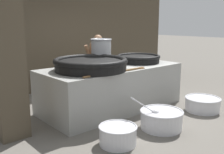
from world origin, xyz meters
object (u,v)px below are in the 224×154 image
at_px(giant_wok_near, 91,64).
at_px(prep_bowl_vegetables, 161,118).
at_px(giant_wok_far, 138,58).
at_px(prep_bowl_extra, 118,134).
at_px(cook, 98,63).
at_px(prep_bowl_meat, 203,103).
at_px(stock_pot, 101,51).

distance_m(giant_wok_near, prep_bowl_vegetables, 1.81).
bearing_deg(giant_wok_far, prep_bowl_extra, -143.76).
xyz_separation_m(prep_bowl_vegetables, prep_bowl_extra, (-1.06, 0.05, -0.02)).
bearing_deg(cook, giant_wok_far, 107.61).
height_order(prep_bowl_vegetables, prep_bowl_meat, prep_bowl_vegetables).
height_order(cook, prep_bowl_meat, cook).
relative_size(stock_pot, prep_bowl_meat, 0.76).
bearing_deg(prep_bowl_meat, prep_bowl_extra, 179.69).
distance_m(prep_bowl_vegetables, prep_bowl_meat, 1.52).
bearing_deg(prep_bowl_extra, giant_wok_near, 69.93).
xyz_separation_m(giant_wok_near, cook, (1.10, 1.16, -0.23)).
bearing_deg(prep_bowl_extra, giant_wok_far, 36.24).
xyz_separation_m(giant_wok_near, stock_pot, (0.72, 0.55, 0.17)).
height_order(giant_wok_near, prep_bowl_vegetables, giant_wok_near).
height_order(cook, prep_bowl_vegetables, cook).
relative_size(giant_wok_far, stock_pot, 1.80).
xyz_separation_m(prep_bowl_meat, prep_bowl_extra, (-2.58, 0.01, 0.01)).
xyz_separation_m(cook, prep_bowl_vegetables, (-0.56, -2.62, -0.69)).
bearing_deg(cook, prep_bowl_meat, 104.27).
xyz_separation_m(giant_wok_far, cook, (-0.46, 1.05, -0.19)).
relative_size(giant_wok_near, prep_bowl_extra, 2.43).
relative_size(cook, prep_bowl_extra, 2.58).
height_order(giant_wok_near, prep_bowl_meat, giant_wok_near).
xyz_separation_m(stock_pot, prep_bowl_extra, (-1.24, -1.96, -1.11)).
distance_m(giant_wok_far, cook, 1.16).
height_order(giant_wok_far, stock_pot, stock_pot).
bearing_deg(prep_bowl_vegetables, giant_wok_near, 110.47).
distance_m(giant_wok_far, stock_pot, 0.97).
bearing_deg(prep_bowl_meat, giant_wok_far, 107.95).
xyz_separation_m(giant_wok_near, giant_wok_far, (1.56, 0.11, -0.04)).
distance_m(stock_pot, prep_bowl_extra, 2.57).
xyz_separation_m(stock_pot, cook, (0.38, 0.62, -0.40)).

